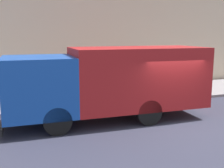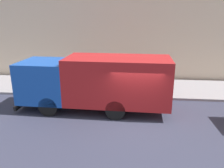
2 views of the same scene
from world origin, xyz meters
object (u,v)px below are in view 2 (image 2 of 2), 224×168
pedestrian_walking (81,76)px  pedestrian_standing (59,75)px  large_utility_truck (96,81)px  traffic_cone_orange (32,85)px

pedestrian_walking → pedestrian_standing: 1.49m
pedestrian_walking → pedestrian_standing: bearing=-0.7°
pedestrian_standing → large_utility_truck: bearing=-133.9°
large_utility_truck → pedestrian_walking: (3.30, 1.64, -0.64)m
pedestrian_standing → traffic_cone_orange: (-0.70, 1.69, -0.55)m
pedestrian_walking → traffic_cone_orange: size_ratio=2.26×
traffic_cone_orange → pedestrian_walking: bearing=-74.4°
large_utility_truck → pedestrian_standing: 4.45m
traffic_cone_orange → large_utility_truck: bearing=-116.7°
large_utility_truck → pedestrian_walking: size_ratio=4.95×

